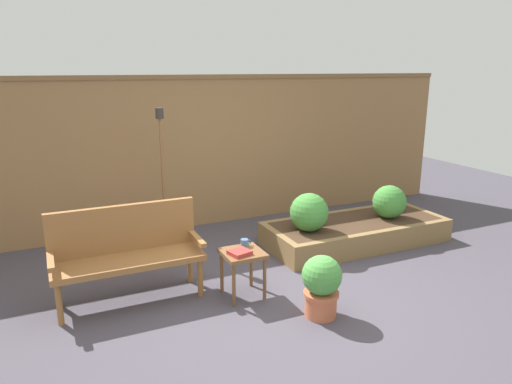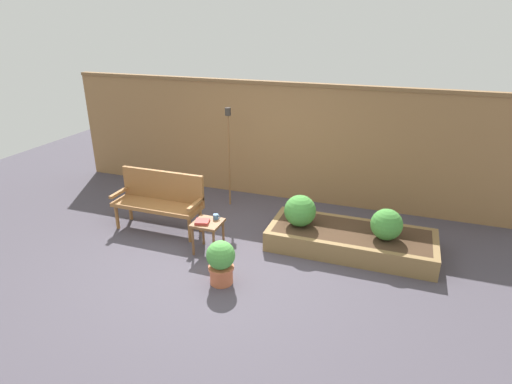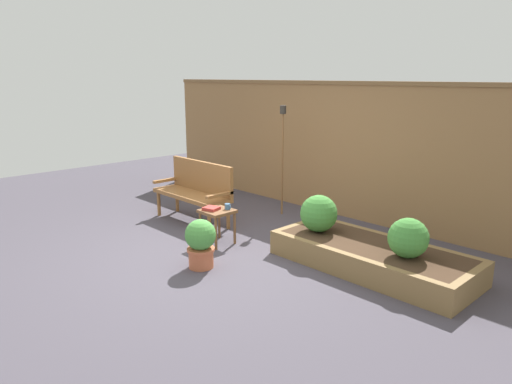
# 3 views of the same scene
# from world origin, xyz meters

# --- Properties ---
(ground_plane) EXTENTS (14.00, 14.00, 0.00)m
(ground_plane) POSITION_xyz_m (0.00, 0.00, 0.00)
(ground_plane) COLOR #47424C
(fence_back) EXTENTS (8.40, 0.14, 2.16)m
(fence_back) POSITION_xyz_m (0.00, 2.60, 1.09)
(fence_back) COLOR olive
(fence_back) RESTS_ON ground_plane
(garden_bench) EXTENTS (1.44, 0.48, 0.94)m
(garden_bench) POSITION_xyz_m (-1.37, 0.69, 0.54)
(garden_bench) COLOR #936033
(garden_bench) RESTS_ON ground_plane
(side_table) EXTENTS (0.40, 0.40, 0.48)m
(side_table) POSITION_xyz_m (-0.32, 0.24, 0.40)
(side_table) COLOR brown
(side_table) RESTS_ON ground_plane
(cup_on_table) EXTENTS (0.11, 0.08, 0.08)m
(cup_on_table) POSITION_xyz_m (-0.24, 0.36, 0.52)
(cup_on_table) COLOR teal
(cup_on_table) RESTS_ON side_table
(book_on_table) EXTENTS (0.23, 0.22, 0.04)m
(book_on_table) POSITION_xyz_m (-0.38, 0.19, 0.50)
(book_on_table) COLOR #B2332D
(book_on_table) RESTS_ON side_table
(potted_boxwood) EXTENTS (0.37, 0.37, 0.60)m
(potted_boxwood) POSITION_xyz_m (0.18, -0.43, 0.32)
(potted_boxwood) COLOR #C66642
(potted_boxwood) RESTS_ON ground_plane
(raised_planter_bed) EXTENTS (2.40, 1.00, 0.30)m
(raised_planter_bed) POSITION_xyz_m (1.63, 1.01, 0.15)
(raised_planter_bed) COLOR olive
(raised_planter_bed) RESTS_ON ground_plane
(shrub_near_bench) EXTENTS (0.47, 0.47, 0.47)m
(shrub_near_bench) POSITION_xyz_m (0.86, 0.94, 0.54)
(shrub_near_bench) COLOR brown
(shrub_near_bench) RESTS_ON raised_planter_bed
(shrub_far_corner) EXTENTS (0.44, 0.44, 0.44)m
(shrub_far_corner) POSITION_xyz_m (2.10, 0.94, 0.52)
(shrub_far_corner) COLOR brown
(shrub_far_corner) RESTS_ON raised_planter_bed
(tiki_torch) EXTENTS (0.10, 0.10, 1.78)m
(tiki_torch) POSITION_xyz_m (-0.69, 1.92, 1.21)
(tiki_torch) COLOR brown
(tiki_torch) RESTS_ON ground_plane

